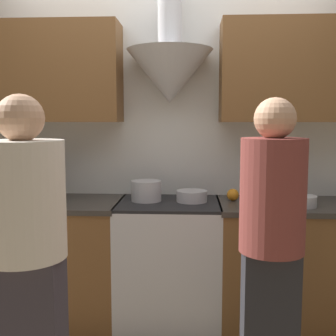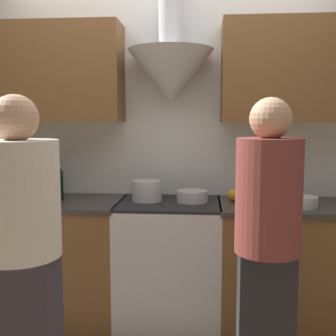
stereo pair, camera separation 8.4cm
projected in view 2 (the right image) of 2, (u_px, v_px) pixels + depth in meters
wall_back at (165, 118)px, 3.13m from camera, size 8.40×0.61×2.60m
counter_left at (26, 260)px, 3.07m from camera, size 1.40×0.62×0.90m
counter_right at (296, 268)px, 2.91m from camera, size 1.08×0.62×0.90m
stove_range at (169, 263)px, 2.98m from camera, size 0.71×0.60×0.90m
wine_bottle_5 at (4, 182)px, 3.00m from camera, size 0.08×0.08×0.33m
wine_bottle_6 at (18, 181)px, 3.00m from camera, size 0.07×0.07×0.33m
wine_bottle_7 at (30, 182)px, 2.98m from camera, size 0.08×0.08×0.31m
wine_bottle_8 at (45, 182)px, 2.98m from camera, size 0.08×0.08×0.32m
wine_bottle_9 at (58, 182)px, 2.98m from camera, size 0.07×0.07×0.33m
stock_pot at (147, 191)px, 2.97m from camera, size 0.21×0.21×0.14m
mixing_bowl at (192, 196)px, 2.94m from camera, size 0.22×0.22×0.08m
orange_fruit at (234, 195)px, 2.96m from camera, size 0.08×0.08×0.08m
saucepan at (304, 202)px, 2.74m from camera, size 0.18×0.18×0.07m
chefs_knife at (257, 206)px, 2.77m from camera, size 0.23×0.12×0.01m
person_foreground_left at (21, 256)px, 1.87m from camera, size 0.36×0.36×1.57m
person_foreground_right at (267, 243)px, 2.04m from camera, size 0.32×0.32×1.57m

